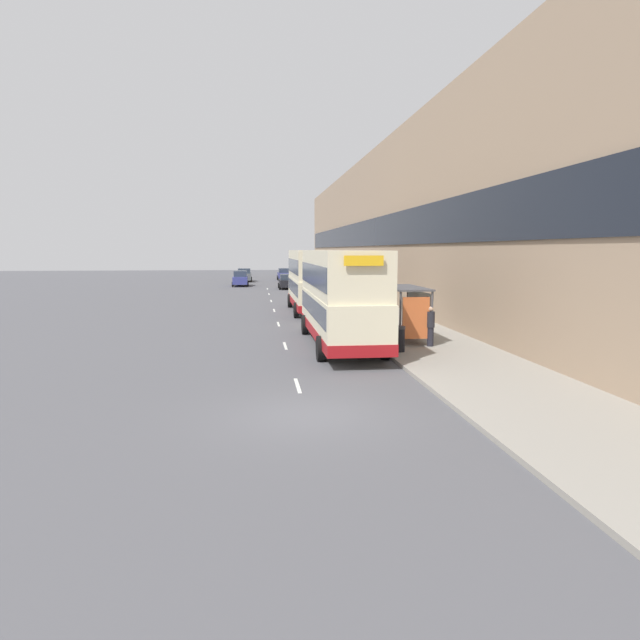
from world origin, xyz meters
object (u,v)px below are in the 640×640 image
at_px(double_decker_bus_near, 340,296).
at_px(pedestrian_at_shelter, 387,313).
at_px(car_2, 240,279).
at_px(car_3, 284,274).
at_px(car_0, 287,281).
at_px(pedestrian_1, 431,326).
at_px(litter_bin, 399,339).
at_px(double_decker_bus_ahead, 311,279).
at_px(car_1, 244,275).
at_px(bus_shelter, 410,303).

height_order(double_decker_bus_near, pedestrian_at_shelter, double_decker_bus_near).
height_order(car_2, car_3, car_2).
xyz_separation_m(car_0, pedestrian_at_shelter, (3.23, -34.98, 0.25)).
relative_size(pedestrian_1, litter_bin, 1.66).
distance_m(car_0, litter_bin, 40.85).
bearing_deg(double_decker_bus_ahead, litter_bin, -83.09).
height_order(pedestrian_1, litter_bin, pedestrian_1).
bearing_deg(double_decker_bus_ahead, pedestrian_at_shelter, -75.06).
relative_size(car_2, car_3, 1.06).
bearing_deg(litter_bin, pedestrian_at_shelter, 81.41).
bearing_deg(pedestrian_at_shelter, litter_bin, -98.59).
bearing_deg(car_0, litter_bin, -86.69).
height_order(car_2, litter_bin, car_2).
distance_m(car_1, car_3, 6.72).
distance_m(double_decker_bus_ahead, car_0, 24.20).
distance_m(car_1, car_2, 9.86).
height_order(bus_shelter, litter_bin, bus_shelter).
height_order(bus_shelter, car_0, bus_shelter).
relative_size(double_decker_bus_ahead, pedestrian_at_shelter, 5.75).
distance_m(bus_shelter, double_decker_bus_ahead, 14.25).
xyz_separation_m(double_decker_bus_near, double_decker_bus_ahead, (0.06, 14.16, -0.00)).
distance_m(double_decker_bus_near, car_1, 53.96).
height_order(car_0, car_3, car_3).
height_order(car_2, pedestrian_at_shelter, pedestrian_at_shelter).
relative_size(car_1, car_3, 1.06).
relative_size(pedestrian_at_shelter, litter_bin, 1.74).
distance_m(double_decker_bus_ahead, pedestrian_1, 15.98).
distance_m(double_decker_bus_ahead, litter_bin, 16.82).
relative_size(car_0, car_2, 0.98).
height_order(car_3, pedestrian_at_shelter, pedestrian_at_shelter).
bearing_deg(car_1, car_2, 88.32).
bearing_deg(double_decker_bus_ahead, pedestrian_1, -76.48).
xyz_separation_m(car_0, car_3, (0.66, 18.95, 0.02)).
relative_size(double_decker_bus_near, double_decker_bus_ahead, 1.06).
relative_size(double_decker_bus_ahead, car_3, 2.44).
bearing_deg(car_2, car_0, 133.91).
bearing_deg(double_decker_bus_ahead, bus_shelter, -76.87).
bearing_deg(car_0, car_1, 108.08).
distance_m(bus_shelter, pedestrian_1, 1.89).
relative_size(car_1, litter_bin, 4.36).
bearing_deg(double_decker_bus_ahead, car_3, 89.57).
xyz_separation_m(car_0, pedestrian_1, (4.07, -39.65, 0.21)).
relative_size(car_3, litter_bin, 4.10).
distance_m(bus_shelter, double_decker_bus_near, 3.34).
bearing_deg(double_decker_bus_near, double_decker_bus_ahead, 89.75).
bearing_deg(double_decker_bus_near, car_2, 97.26).
height_order(double_decker_bus_near, car_1, double_decker_bus_near).
height_order(double_decker_bus_ahead, car_1, double_decker_bus_ahead).
height_order(bus_shelter, car_3, bus_shelter).
relative_size(bus_shelter, pedestrian_1, 2.40).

